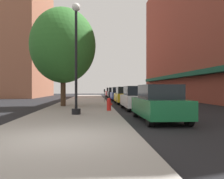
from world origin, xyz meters
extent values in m
plane|color=black|center=(4.00, 18.00, 0.00)|extent=(90.00, 90.00, 0.00)
cube|color=gray|center=(0.00, 19.00, 0.06)|extent=(4.80, 50.00, 0.12)
cube|color=brown|center=(15.00, 22.00, 9.78)|extent=(6.00, 40.00, 19.57)
cube|color=#144C38|center=(11.65, 22.00, 3.10)|extent=(0.90, 34.00, 0.50)
cube|color=#9E6047|center=(-11.00, 37.00, 10.47)|extent=(6.00, 18.00, 20.94)
cube|color=#144C38|center=(-14.35, 37.00, 3.10)|extent=(0.90, 15.30, 0.50)
cylinder|color=black|center=(0.10, 5.96, 0.27)|extent=(0.48, 0.48, 0.30)
cylinder|color=black|center=(0.10, 5.96, 3.02)|extent=(0.14, 0.14, 5.20)
sphere|color=silver|center=(0.10, 5.96, 5.80)|extent=(0.44, 0.44, 0.44)
cylinder|color=red|center=(1.96, 7.88, 0.43)|extent=(0.26, 0.26, 0.62)
sphere|color=red|center=(1.96, 7.88, 0.79)|extent=(0.24, 0.24, 0.24)
cylinder|color=red|center=(2.10, 7.88, 0.52)|extent=(0.12, 0.10, 0.10)
cylinder|color=slate|center=(2.05, 16.33, 0.65)|extent=(0.06, 0.06, 1.05)
cube|color=#33383D|center=(2.05, 16.33, 1.30)|extent=(0.14, 0.09, 0.26)
cylinder|color=#422D1E|center=(-1.38, 11.99, 1.53)|extent=(0.40, 0.40, 2.83)
ellipsoid|color=#2D6B28|center=(-1.38, 11.99, 4.86)|extent=(5.10, 5.10, 5.87)
cylinder|color=black|center=(3.22, 5.60, 0.32)|extent=(0.22, 0.64, 0.64)
cylinder|color=black|center=(4.78, 5.60, 0.32)|extent=(0.22, 0.64, 0.64)
cylinder|color=black|center=(3.22, 2.40, 0.32)|extent=(0.22, 0.64, 0.64)
cylinder|color=black|center=(4.78, 2.40, 0.32)|extent=(0.22, 0.64, 0.64)
cube|color=#196638|center=(4.00, 4.00, 0.64)|extent=(1.80, 4.30, 0.76)
cube|color=black|center=(4.00, 3.85, 1.34)|extent=(1.56, 2.20, 0.64)
cylinder|color=black|center=(3.22, 11.31, 0.32)|extent=(0.22, 0.64, 0.64)
cylinder|color=black|center=(4.78, 11.31, 0.32)|extent=(0.22, 0.64, 0.64)
cylinder|color=black|center=(3.22, 8.11, 0.32)|extent=(0.22, 0.64, 0.64)
cylinder|color=black|center=(4.78, 8.11, 0.32)|extent=(0.22, 0.64, 0.64)
cube|color=silver|center=(4.00, 9.71, 0.64)|extent=(1.80, 4.30, 0.76)
cube|color=black|center=(4.00, 9.56, 1.34)|extent=(1.56, 2.20, 0.64)
cylinder|color=black|center=(3.22, 17.42, 0.32)|extent=(0.22, 0.64, 0.64)
cylinder|color=black|center=(4.78, 17.42, 0.32)|extent=(0.22, 0.64, 0.64)
cylinder|color=black|center=(3.22, 14.22, 0.32)|extent=(0.22, 0.64, 0.64)
cylinder|color=black|center=(4.78, 14.22, 0.32)|extent=(0.22, 0.64, 0.64)
cube|color=gold|center=(4.00, 15.82, 0.64)|extent=(1.80, 4.30, 0.76)
cube|color=black|center=(4.00, 15.67, 1.34)|extent=(1.56, 2.20, 0.64)
cylinder|color=black|center=(3.22, 23.49, 0.32)|extent=(0.22, 0.64, 0.64)
cylinder|color=black|center=(4.78, 23.49, 0.32)|extent=(0.22, 0.64, 0.64)
cylinder|color=black|center=(3.22, 20.29, 0.32)|extent=(0.22, 0.64, 0.64)
cylinder|color=black|center=(4.78, 20.29, 0.32)|extent=(0.22, 0.64, 0.64)
cube|color=#1E389E|center=(4.00, 21.89, 0.64)|extent=(1.80, 4.30, 0.76)
cube|color=black|center=(4.00, 21.74, 1.34)|extent=(1.56, 2.20, 0.64)
cylinder|color=black|center=(3.22, 30.54, 0.32)|extent=(0.22, 0.64, 0.64)
cylinder|color=black|center=(4.78, 30.54, 0.32)|extent=(0.22, 0.64, 0.64)
cylinder|color=black|center=(3.22, 27.34, 0.32)|extent=(0.22, 0.64, 0.64)
cylinder|color=black|center=(4.78, 27.34, 0.32)|extent=(0.22, 0.64, 0.64)
cube|color=black|center=(4.00, 28.94, 0.64)|extent=(1.80, 4.30, 0.76)
cube|color=black|center=(4.00, 28.79, 1.34)|extent=(1.56, 2.20, 0.64)
cylinder|color=black|center=(3.22, 36.78, 0.32)|extent=(0.22, 0.64, 0.64)
cylinder|color=black|center=(4.78, 36.78, 0.32)|extent=(0.22, 0.64, 0.64)
cylinder|color=black|center=(3.22, 33.58, 0.32)|extent=(0.22, 0.64, 0.64)
cylinder|color=black|center=(4.78, 33.58, 0.32)|extent=(0.22, 0.64, 0.64)
cube|color=red|center=(4.00, 35.18, 0.64)|extent=(1.80, 4.30, 0.76)
cube|color=black|center=(4.00, 35.03, 1.34)|extent=(1.56, 2.20, 0.64)
camera|label=1|loc=(1.08, -6.45, 1.48)|focal=37.24mm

